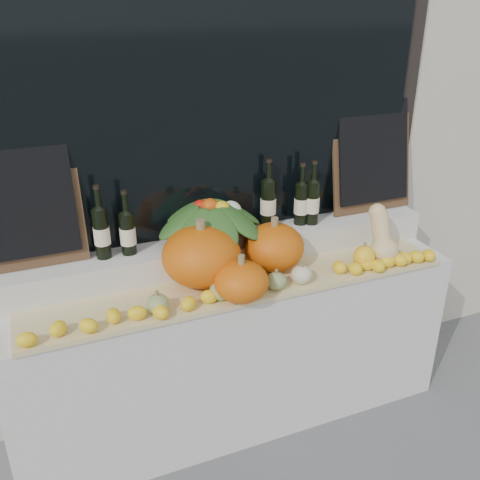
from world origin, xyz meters
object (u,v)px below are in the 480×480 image
object	(u,v)px
butternut_squash	(382,239)
pumpkin_left	(202,256)
pumpkin_right	(274,247)
wine_bottle_tall	(268,203)
produce_bowl	(210,220)

from	to	relation	value
butternut_squash	pumpkin_left	bearing A→B (deg)	172.63
pumpkin_right	butternut_squash	bearing A→B (deg)	-13.11
wine_bottle_tall	pumpkin_right	bearing A→B (deg)	-106.65
pumpkin_right	produce_bowl	distance (m)	0.35
pumpkin_right	butternut_squash	world-z (taller)	butternut_squash
pumpkin_right	pumpkin_left	bearing A→B (deg)	-178.80
pumpkin_left	wine_bottle_tall	xyz separation A→B (m)	(0.45, 0.22, 0.12)
pumpkin_right	wine_bottle_tall	world-z (taller)	wine_bottle_tall
butternut_squash	produce_bowl	world-z (taller)	produce_bowl
produce_bowl	wine_bottle_tall	world-z (taller)	wine_bottle_tall
butternut_squash	wine_bottle_tall	size ratio (longest dim) A/B	0.78
pumpkin_left	produce_bowl	world-z (taller)	produce_bowl
butternut_squash	pumpkin_right	bearing A→B (deg)	166.89
produce_bowl	pumpkin_right	bearing A→B (deg)	-29.80
pumpkin_left	produce_bowl	bearing A→B (deg)	57.66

